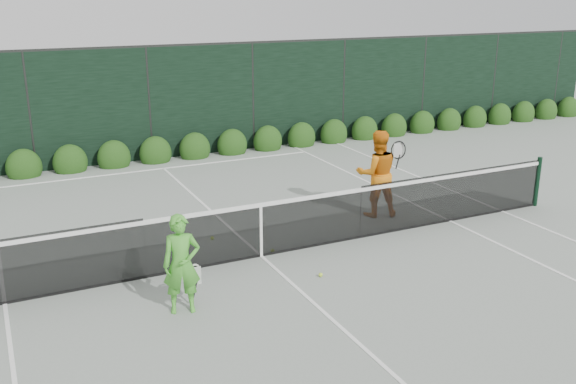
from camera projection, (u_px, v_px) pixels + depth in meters
name	position (u px, v px, depth m)	size (l,w,h in m)	color
ground	(261.00, 256.00, 11.13)	(80.00, 80.00, 0.00)	gray
tennis_net	(260.00, 228.00, 10.96)	(12.90, 0.10, 1.07)	black
player_woman	(182.00, 264.00, 9.03)	(0.64, 0.46, 1.46)	green
player_man	(377.00, 173.00, 12.93)	(1.03, 0.90, 1.77)	orange
court_lines	(261.00, 256.00, 11.13)	(11.03, 23.83, 0.01)	white
windscreen_fence	(342.00, 223.00, 8.35)	(32.00, 21.07, 3.06)	black
hedge_row	(156.00, 153.00, 17.21)	(31.66, 0.65, 0.94)	#183B10
tennis_balls	(266.00, 254.00, 11.17)	(1.11, 2.36, 0.07)	#CAF436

